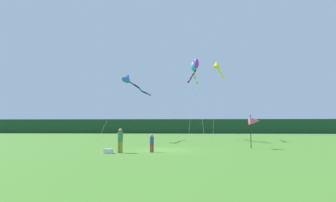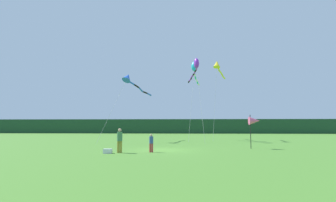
# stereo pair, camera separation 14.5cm
# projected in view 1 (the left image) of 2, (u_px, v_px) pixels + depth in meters

# --- Properties ---
(ground_plane) EXTENTS (120.00, 120.00, 0.00)m
(ground_plane) POSITION_uv_depth(u_px,v_px,m) (164.00, 150.00, 20.53)
(ground_plane) COLOR #4C842D
(distant_treeline) EXTENTS (108.00, 3.16, 3.52)m
(distant_treeline) POSITION_uv_depth(u_px,v_px,m) (176.00, 126.00, 65.43)
(distant_treeline) COLOR #1E4228
(distant_treeline) RESTS_ON ground
(person_adult) EXTENTS (0.38, 0.38, 1.73)m
(person_adult) POSITION_uv_depth(u_px,v_px,m) (120.00, 139.00, 18.52)
(person_adult) COLOR olive
(person_adult) RESTS_ON ground
(person_child) EXTENTS (0.29, 0.29, 1.33)m
(person_child) POSITION_uv_depth(u_px,v_px,m) (152.00, 142.00, 18.89)
(person_child) COLOR #B23338
(person_child) RESTS_ON ground
(cooler_box) EXTENTS (0.59, 0.37, 0.31)m
(cooler_box) POSITION_uv_depth(u_px,v_px,m) (108.00, 151.00, 18.11)
(cooler_box) COLOR silver
(cooler_box) RESTS_ON ground
(banner_flag_pole) EXTENTS (0.90, 0.70, 2.86)m
(banner_flag_pole) POSITION_uv_depth(u_px,v_px,m) (254.00, 121.00, 22.13)
(banner_flag_pole) COLOR black
(banner_flag_pole) RESTS_ON ground
(kite_blue) EXTENTS (4.65, 9.59, 8.62)m
(kite_blue) POSITION_uv_depth(u_px,v_px,m) (129.00, 79.00, 32.62)
(kite_blue) COLOR #B2B2B2
(kite_blue) RESTS_ON ground
(kite_cyan) EXTENTS (2.01, 9.56, 10.94)m
(kite_cyan) POSITION_uv_depth(u_px,v_px,m) (194.00, 69.00, 36.43)
(kite_cyan) COLOR #B2B2B2
(kite_cyan) RESTS_ON ground
(kite_purple) EXTENTS (1.66, 8.91, 10.67)m
(kite_purple) POSITION_uv_depth(u_px,v_px,m) (195.00, 66.00, 33.61)
(kite_purple) COLOR #B2B2B2
(kite_purple) RESTS_ON ground
(kite_yellow) EXTENTS (2.69, 6.53, 10.69)m
(kite_yellow) POSITION_uv_depth(u_px,v_px,m) (217.00, 66.00, 35.05)
(kite_yellow) COLOR #B2B2B2
(kite_yellow) RESTS_ON ground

